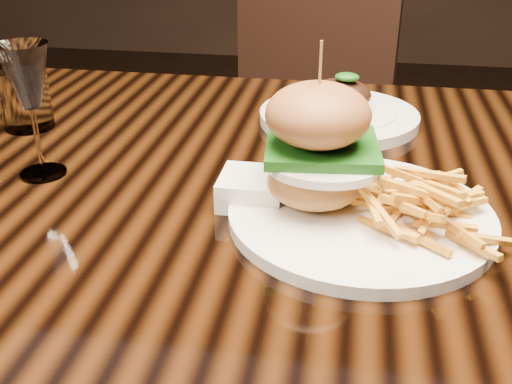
% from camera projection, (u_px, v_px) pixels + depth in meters
% --- Properties ---
extents(dining_table, '(1.60, 0.90, 0.75)m').
position_uv_depth(dining_table, '(296.00, 229.00, 0.83)').
color(dining_table, black).
rests_on(dining_table, ground).
extents(burger_plate, '(0.31, 0.30, 0.20)m').
position_uv_depth(burger_plate, '(353.00, 180.00, 0.67)').
color(burger_plate, silver).
rests_on(burger_plate, dining_table).
extents(side_saucer, '(0.13, 0.13, 0.02)m').
position_uv_depth(side_saucer, '(411.00, 247.00, 0.63)').
color(side_saucer, silver).
rests_on(side_saucer, dining_table).
extents(ramekin, '(0.08, 0.08, 0.04)m').
position_uv_depth(ramekin, '(252.00, 189.00, 0.73)').
color(ramekin, silver).
rests_on(ramekin, dining_table).
extents(wine_glass, '(0.07, 0.07, 0.18)m').
position_uv_depth(wine_glass, '(27.00, 81.00, 0.75)').
color(wine_glass, white).
rests_on(wine_glass, dining_table).
extents(water_tumbler, '(0.08, 0.08, 0.10)m').
position_uv_depth(water_tumbler, '(25.00, 96.00, 0.94)').
color(water_tumbler, white).
rests_on(water_tumbler, dining_table).
extents(far_dish, '(0.26, 0.26, 0.09)m').
position_uv_depth(far_dish, '(339.00, 112.00, 0.98)').
color(far_dish, silver).
rests_on(far_dish, dining_table).
extents(chair_far, '(0.53, 0.54, 0.95)m').
position_uv_depth(chair_far, '(303.00, 108.00, 1.68)').
color(chair_far, black).
rests_on(chair_far, ground).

